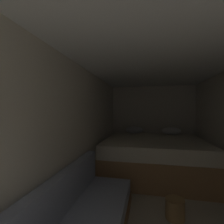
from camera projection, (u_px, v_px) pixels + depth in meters
name	position (u px, v px, depth m)	size (l,w,h in m)	color
ground_plane	(158.00, 216.00, 2.18)	(6.91, 6.91, 0.00)	#A39984
wall_back	(152.00, 123.00, 4.59)	(2.35, 0.05, 2.09)	beige
wall_left	(78.00, 136.00, 2.41)	(0.05, 4.91, 2.09)	beige
ceiling_slab	(159.00, 58.00, 2.15)	(2.35, 4.91, 0.05)	white
bed	(154.00, 156.00, 3.62)	(2.13, 1.88, 0.97)	#9E7247
wicker_basket	(175.00, 209.00, 2.14)	(0.24, 0.24, 0.26)	olive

